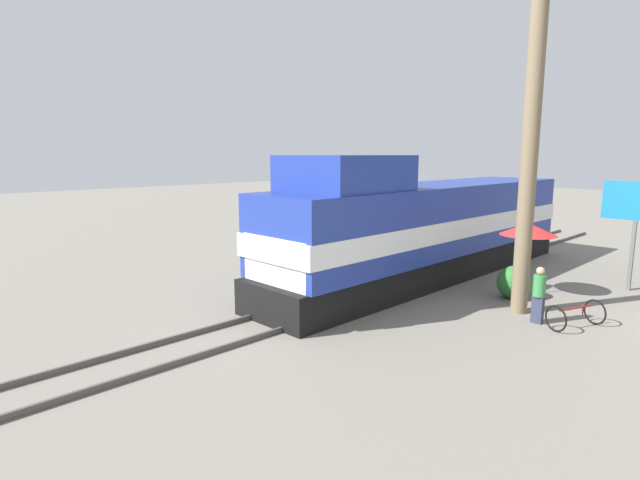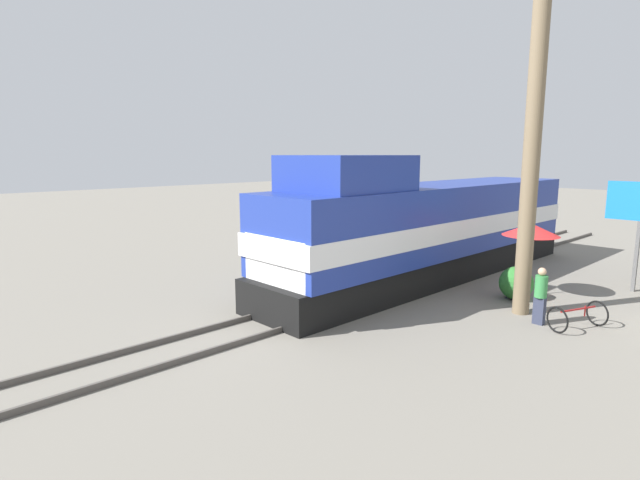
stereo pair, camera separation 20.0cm
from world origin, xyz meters
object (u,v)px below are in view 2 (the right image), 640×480
at_px(locomotive, 426,228).
at_px(utility_pole, 534,114).
at_px(vendor_umbrella, 531,230).
at_px(bicycle, 578,316).
at_px(person_bystander, 541,294).

bearing_deg(locomotive, utility_pole, -17.25).
bearing_deg(vendor_umbrella, bicycle, -42.72).
height_order(locomotive, bicycle, locomotive).
relative_size(locomotive, person_bystander, 10.00).
bearing_deg(bicycle, person_bystander, 42.02).
bearing_deg(utility_pole, vendor_umbrella, 109.60).
bearing_deg(utility_pole, bicycle, -8.49).
xyz_separation_m(utility_pole, person_bystander, (0.80, -0.60, -5.02)).
relative_size(locomotive, bicycle, 9.60).
height_order(locomotive, vendor_umbrella, locomotive).
distance_m(locomotive, vendor_umbrella, 3.82).
height_order(utility_pole, bicycle, utility_pole).
bearing_deg(person_bystander, vendor_umbrella, 120.29).
bearing_deg(vendor_umbrella, utility_pole, -70.40).
xyz_separation_m(person_bystander, bicycle, (0.92, 0.35, -0.52)).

